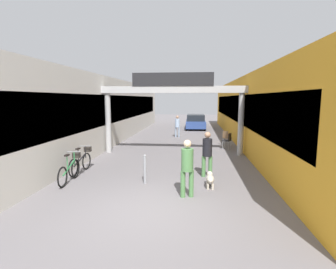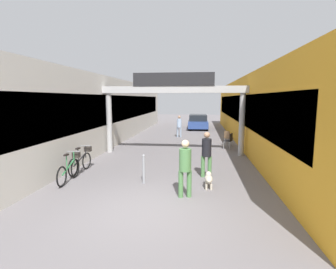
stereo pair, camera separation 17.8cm
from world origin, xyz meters
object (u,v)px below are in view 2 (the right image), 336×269
(pedestrian_with_dog, at_px, (185,165))
(parked_car_blue, at_px, (198,122))
(dog_on_leash, at_px, (209,179))
(cafe_chair_wood_farther, at_px, (228,137))
(pedestrian_carrying_crate, at_px, (179,125))
(cafe_chair_black_nearer, at_px, (229,140))
(bicycle_green_nearest, at_px, (70,168))
(bollard_post_metal, at_px, (144,169))
(pedestrian_companion, at_px, (207,151))
(bicycle_black_second, at_px, (82,161))

(pedestrian_with_dog, relative_size, parked_car_blue, 0.41)
(dog_on_leash, bearing_deg, cafe_chair_wood_farther, 79.81)
(pedestrian_carrying_crate, distance_m, parked_car_blue, 5.67)
(cafe_chair_wood_farther, bearing_deg, cafe_chair_black_nearer, -92.14)
(pedestrian_with_dog, xyz_separation_m, bicycle_green_nearest, (-3.97, 1.01, -0.51))
(dog_on_leash, relative_size, parked_car_blue, 0.16)
(dog_on_leash, height_order, parked_car_blue, parked_car_blue)
(pedestrian_with_dog, relative_size, bicycle_green_nearest, 0.98)
(bicycle_green_nearest, height_order, cafe_chair_wood_farther, bicycle_green_nearest)
(pedestrian_with_dog, height_order, cafe_chair_wood_farther, pedestrian_with_dog)
(pedestrian_with_dog, bearing_deg, cafe_chair_black_nearer, 74.78)
(pedestrian_with_dog, height_order, pedestrian_carrying_crate, pedestrian_with_dog)
(pedestrian_carrying_crate, height_order, bollard_post_metal, pedestrian_carrying_crate)
(pedestrian_with_dog, bearing_deg, pedestrian_companion, 72.49)
(pedestrian_with_dog, relative_size, cafe_chair_black_nearer, 1.86)
(pedestrian_with_dog, height_order, bicycle_black_second, pedestrian_with_dog)
(bicycle_green_nearest, distance_m, bicycle_black_second, 1.11)
(pedestrian_companion, xyz_separation_m, bicycle_black_second, (-4.72, 0.07, -0.49))
(pedestrian_carrying_crate, relative_size, dog_on_leash, 2.49)
(bicycle_black_second, bearing_deg, pedestrian_companion, -0.87)
(pedestrian_companion, relative_size, cafe_chair_wood_farther, 1.83)
(pedestrian_companion, height_order, bollard_post_metal, pedestrian_companion)
(cafe_chair_wood_farther, bearing_deg, pedestrian_companion, -102.41)
(bicycle_green_nearest, xyz_separation_m, parked_car_blue, (4.18, 16.15, 0.21))
(bicycle_green_nearest, xyz_separation_m, bicycle_black_second, (-0.11, 1.10, 0.00))
(cafe_chair_black_nearer, bearing_deg, pedestrian_with_dog, -105.22)
(pedestrian_with_dog, bearing_deg, bicycle_black_second, 152.63)
(bicycle_green_nearest, xyz_separation_m, bollard_post_metal, (2.54, 0.04, 0.06))
(pedestrian_carrying_crate, bearing_deg, bicycle_green_nearest, -105.08)
(dog_on_leash, bearing_deg, parked_car_blue, 91.71)
(pedestrian_companion, xyz_separation_m, parked_car_blue, (-0.43, 15.12, -0.28))
(bicycle_black_second, relative_size, cafe_chair_wood_farther, 1.90)
(cafe_chair_black_nearer, bearing_deg, bicycle_black_second, -138.98)
(bollard_post_metal, bearing_deg, pedestrian_carrying_crate, 88.26)
(bicycle_black_second, height_order, bollard_post_metal, same)
(pedestrian_companion, distance_m, cafe_chair_wood_farther, 6.58)
(pedestrian_with_dog, relative_size, pedestrian_carrying_crate, 1.05)
(parked_car_blue, bearing_deg, bicycle_black_second, -105.89)
(cafe_chair_wood_farther, bearing_deg, bicycle_green_nearest, -128.97)
(bicycle_black_second, height_order, cafe_chair_black_nearer, bicycle_black_second)
(pedestrian_with_dog, relative_size, dog_on_leash, 2.63)
(pedestrian_companion, bearing_deg, pedestrian_with_dog, -107.51)
(pedestrian_with_dog, distance_m, dog_on_leash, 1.31)
(bicycle_green_nearest, bearing_deg, dog_on_leash, -1.36)
(pedestrian_companion, height_order, bicycle_green_nearest, pedestrian_companion)
(bicycle_green_nearest, bearing_deg, pedestrian_with_dog, -14.25)
(pedestrian_carrying_crate, height_order, cafe_chair_wood_farther, pedestrian_carrying_crate)
(bicycle_black_second, distance_m, cafe_chair_wood_farther, 8.82)
(pedestrian_with_dog, distance_m, cafe_chair_wood_farther, 8.71)
(pedestrian_with_dog, distance_m, bollard_post_metal, 1.82)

